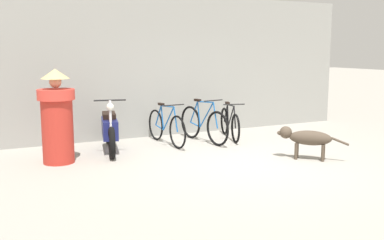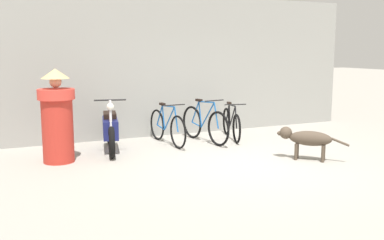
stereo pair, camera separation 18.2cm
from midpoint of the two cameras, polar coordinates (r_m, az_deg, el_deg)
The scene contains 8 objects.
ground_plane at distance 7.87m, azimuth 7.07°, elevation -5.51°, with size 60.00×60.00×0.00m, color #9E998E.
shop_wall_back at distance 10.41m, azimuth -2.23°, elevation 6.88°, with size 8.89×0.20×3.15m.
bicycle_0 at distance 9.32m, azimuth -3.87°, elevation -0.90°, with size 0.46×1.66×0.87m.
bicycle_1 at distance 9.53m, azimuth 0.91°, elevation -0.54°, with size 0.46×1.69×0.93m.
bicycle_2 at distance 9.93m, azimuth 4.28°, elevation -0.44°, with size 0.57×1.57×0.82m.
motorcycle at distance 8.81m, azimuth -10.99°, elevation -1.26°, with size 0.61×1.84×1.05m.
stray_dog at distance 8.26m, azimuth 13.66°, elevation -2.20°, with size 0.94×0.96×0.58m.
person_in_robes at distance 8.08m, azimuth -17.39°, elevation 0.40°, with size 0.89×0.89×1.63m.
Camera 1 is at (-4.24, -6.35, 1.97)m, focal length 42.00 mm.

